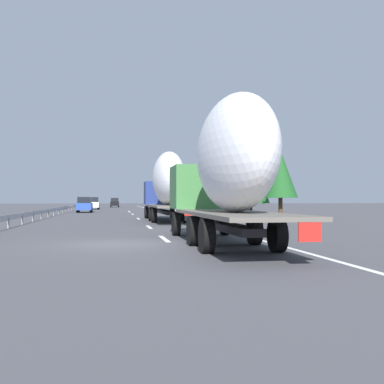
{
  "coord_description": "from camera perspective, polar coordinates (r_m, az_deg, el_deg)",
  "views": [
    {
      "loc": [
        -17.38,
        0.25,
        1.62
      ],
      "look_at": [
        12.62,
        -4.71,
        2.08
      ],
      "focal_mm": 44.56,
      "sensor_mm": 36.0,
      "label": 1
    }
  ],
  "objects": [
    {
      "name": "tree_2",
      "position": [
        41.51,
        7.06,
        2.05
      ],
      "size": [
        3.23,
        3.23,
        6.18
      ],
      "color": "#472D19",
      "rests_on": "ground_plane"
    },
    {
      "name": "guardrail_median",
      "position": [
        60.67,
        -14.83,
        -1.83
      ],
      "size": [
        94.0,
        0.1,
        0.76
      ],
      "color": "#9EA0A5",
      "rests_on": "ground_plane"
    },
    {
      "name": "car_white_van",
      "position": [
        77.68,
        -11.73,
        -1.33
      ],
      "size": [
        4.11,
        1.81,
        1.96
      ],
      "color": "white",
      "rests_on": "ground_plane"
    },
    {
      "name": "lane_stripe_4",
      "position": [
        60.92,
        -7.46,
        -2.38
      ],
      "size": [
        3.2,
        0.2,
        0.01
      ],
      "primitive_type": "cube",
      "color": "white",
      "rests_on": "ground_plane"
    },
    {
      "name": "truck_trailing",
      "position": [
        16.51,
        4.13,
        2.95
      ],
      "size": [
        12.9,
        2.55,
        4.96
      ],
      "color": "#387038",
      "rests_on": "ground_plane"
    },
    {
      "name": "ground_plane",
      "position": [
        57.41,
        -9.14,
        -2.48
      ],
      "size": [
        260.0,
        260.0,
        0.0
      ],
      "primitive_type": "plane",
      "color": "#424247"
    },
    {
      "name": "lane_stripe_5",
      "position": [
        64.81,
        -7.58,
        -2.29
      ],
      "size": [
        3.2,
        0.2,
        0.01
      ],
      "primitive_type": "cube",
      "color": "white",
      "rests_on": "ground_plane"
    },
    {
      "name": "tree_0",
      "position": [
        37.53,
        10.53,
        2.15
      ],
      "size": [
        2.66,
        2.66,
        5.47
      ],
      "color": "#472D19",
      "rests_on": "ground_plane"
    },
    {
      "name": "truck_lead",
      "position": [
        34.97,
        -3.06,
        0.95
      ],
      "size": [
        14.39,
        2.55,
        4.98
      ],
      "color": "navy",
      "rests_on": "ground_plane"
    },
    {
      "name": "tree_3",
      "position": [
        39.99,
        6.64,
        2.53
      ],
      "size": [
        2.69,
        2.69,
        6.25
      ],
      "color": "#472D19",
      "rests_on": "ground_plane"
    },
    {
      "name": "tree_1",
      "position": [
        51.44,
        5.99,
        1.5
      ],
      "size": [
        2.66,
        2.66,
        5.68
      ],
      "color": "#472D19",
      "rests_on": "ground_plane"
    },
    {
      "name": "road_sign",
      "position": [
        54.14,
        -2.01,
        -0.28
      ],
      "size": [
        0.1,
        0.9,
        3.15
      ],
      "color": "gray",
      "rests_on": "ground_plane"
    },
    {
      "name": "tree_4",
      "position": [
        39.56,
        5.91,
        1.9
      ],
      "size": [
        3.93,
        3.93,
        5.78
      ],
      "color": "#472D19",
      "rests_on": "ground_plane"
    },
    {
      "name": "edge_line_right",
      "position": [
        62.67,
        -4.12,
        -2.35
      ],
      "size": [
        110.0,
        0.2,
        0.01
      ],
      "primitive_type": "cube",
      "color": "white",
      "rests_on": "ground_plane"
    },
    {
      "name": "lane_stripe_3",
      "position": [
        52.06,
        -7.13,
        -2.64
      ],
      "size": [
        3.2,
        0.2,
        0.01
      ],
      "primitive_type": "cube",
      "color": "white",
      "rests_on": "ground_plane"
    },
    {
      "name": "lane_stripe_1",
      "position": [
        27.85,
        -5.16,
        -4.19
      ],
      "size": [
        3.2,
        0.2,
        0.01
      ],
      "primitive_type": "cube",
      "color": "white",
      "rests_on": "ground_plane"
    },
    {
      "name": "lane_stripe_0",
      "position": [
        19.56,
        -3.35,
        -5.6
      ],
      "size": [
        3.2,
        0.2,
        0.01
      ],
      "primitive_type": "cube",
      "color": "white",
      "rests_on": "ground_plane"
    },
    {
      "name": "lane_stripe_2",
      "position": [
        39.92,
        -6.45,
        -3.18
      ],
      "size": [
        3.2,
        0.2,
        0.01
      ],
      "primitive_type": "cube",
      "color": "white",
      "rests_on": "ground_plane"
    },
    {
      "name": "car_blue_sedan",
      "position": [
        59.7,
        -12.73,
        -1.49
      ],
      "size": [
        4.59,
        1.79,
        1.9
      ],
      "color": "#28479E",
      "rests_on": "ground_plane"
    },
    {
      "name": "car_black_suv",
      "position": [
        97.9,
        -9.25,
        -1.25
      ],
      "size": [
        4.47,
        1.75,
        1.89
      ],
      "color": "black",
      "rests_on": "ground_plane"
    }
  ]
}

